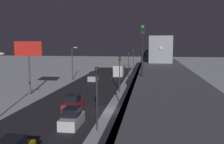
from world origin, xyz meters
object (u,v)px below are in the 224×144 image
object	(u,v)px
sedan_red	(73,104)
traffic_light_mid	(120,69)
traffic_light_far	(129,60)
commercial_billboard	(28,54)
box_truck	(119,70)
subway_train	(156,45)
traffic_light_distant	(133,56)
traffic_light_near	(97,89)
rail_signal	(142,41)
sedan_silver	(93,77)
sedan_white	(72,119)

from	to	relation	value
sedan_red	traffic_light_mid	bearing A→B (deg)	69.36
traffic_light_far	commercial_billboard	distance (m)	28.02
box_truck	commercial_billboard	xyz separation A→B (m)	(12.09, 26.76, 5.48)
subway_train	traffic_light_mid	size ratio (longest dim) A/B	8.67
box_truck	commercial_billboard	distance (m)	29.87
subway_train	sedan_red	distance (m)	30.85
traffic_light_distant	traffic_light_near	bearing A→B (deg)	90.00
subway_train	sedan_red	bearing A→B (deg)	68.22
rail_signal	traffic_light_distant	distance (m)	64.19
subway_train	traffic_light_distant	xyz separation A→B (m)	(6.43, -24.16, -3.78)
rail_signal	traffic_light_far	bearing A→B (deg)	-84.14
rail_signal	sedan_silver	xyz separation A→B (m)	(12.02, -37.27, -8.13)
subway_train	traffic_light_distant	world-z (taller)	subway_train
sedan_silver	traffic_light_far	size ratio (longest dim) A/B	0.65
traffic_light_far	traffic_light_distant	bearing A→B (deg)	-90.00
box_truck	traffic_light_far	distance (m)	5.01
subway_train	sedan_silver	world-z (taller)	subway_train
traffic_light_near	commercial_billboard	xyz separation A→B (m)	(14.79, -15.90, 2.63)
sedan_red	traffic_light_near	size ratio (longest dim) A/B	0.66
rail_signal	traffic_light_mid	xyz separation A→B (m)	(4.52, -24.30, -4.73)
rail_signal	commercial_billboard	bearing A→B (deg)	-46.60
sedan_red	commercial_billboard	bearing A→B (deg)	139.56
traffic_light_mid	traffic_light_near	bearing A→B (deg)	90.00
traffic_light_near	rail_signal	bearing A→B (deg)	134.97
traffic_light_mid	traffic_light_far	world-z (taller)	same
box_truck	commercial_billboard	size ratio (longest dim) A/B	0.83
box_truck	traffic_light_mid	world-z (taller)	traffic_light_mid
rail_signal	commercial_billboard	world-z (taller)	rail_signal
traffic_light_near	traffic_light_mid	bearing A→B (deg)	-90.00
traffic_light_mid	traffic_light_distant	bearing A→B (deg)	-90.00
sedan_silver	traffic_light_near	distance (m)	33.76
sedan_white	traffic_light_mid	size ratio (longest dim) A/B	0.65
sedan_red	traffic_light_distant	xyz separation A→B (m)	(-4.70, -52.03, 3.40)
traffic_light_mid	commercial_billboard	distance (m)	15.51
traffic_light_distant	sedan_red	bearing A→B (deg)	84.84
traffic_light_near	sedan_white	bearing A→B (deg)	-19.38
box_truck	sedan_silver	bearing A→B (deg)	64.17
box_truck	traffic_light_near	xyz separation A→B (m)	(-2.70, 42.66, 2.85)
sedan_silver	sedan_white	size ratio (longest dim) A/B	1.00
traffic_light_distant	commercial_billboard	bearing A→B (deg)	71.19
traffic_light_near	sedan_red	bearing A→B (deg)	-57.22
box_truck	traffic_light_far	size ratio (longest dim) A/B	1.16
traffic_light_mid	subway_train	bearing A→B (deg)	-112.69
sedan_white	subway_train	bearing A→B (deg)	74.71
commercial_billboard	sedan_silver	bearing A→B (deg)	-113.40
sedan_silver	sedan_white	distance (m)	32.05
box_truck	traffic_light_distant	xyz separation A→B (m)	(-2.70, -16.67, 2.85)
rail_signal	sedan_white	size ratio (longest dim) A/B	0.96
sedan_silver	commercial_billboard	distance (m)	19.32
sedan_silver	traffic_light_mid	world-z (taller)	traffic_light_mid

